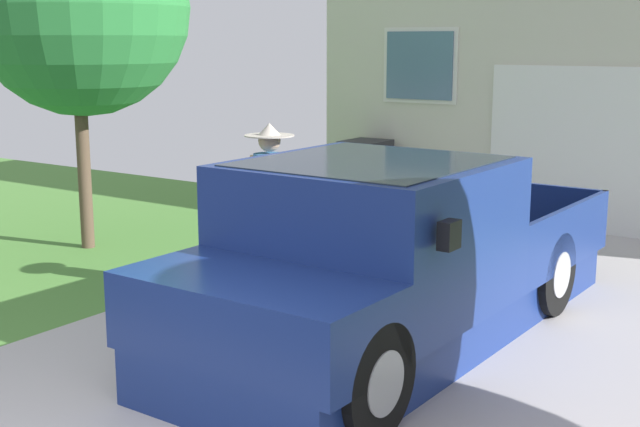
% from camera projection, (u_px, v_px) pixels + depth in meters
% --- Properties ---
extents(pickup_truck, '(2.12, 5.17, 1.62)m').
position_uv_depth(pickup_truck, '(380.00, 264.00, 7.19)').
color(pickup_truck, navy).
rests_on(pickup_truck, ground).
extents(person_with_hat, '(0.52, 0.50, 1.78)m').
position_uv_depth(person_with_hat, '(270.00, 198.00, 8.55)').
color(person_with_hat, black).
rests_on(person_with_hat, ground).
extents(handbag, '(0.37, 0.22, 0.40)m').
position_uv_depth(handbag, '(253.00, 287.00, 8.67)').
color(handbag, beige).
rests_on(handbag, ground).
extents(wheeled_trash_bin, '(0.60, 0.72, 1.08)m').
position_uv_depth(wheeled_trash_bin, '(365.00, 173.00, 13.09)').
color(wheeled_trash_bin, '#424247').
rests_on(wheeled_trash_bin, ground).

